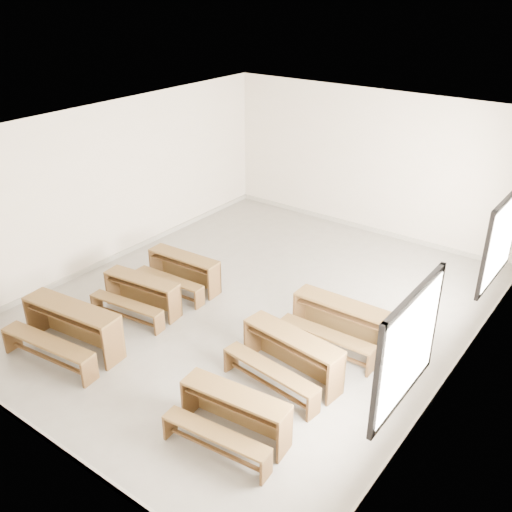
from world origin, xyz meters
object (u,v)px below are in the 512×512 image
Objects in this scene: desk_set_2 at (183,269)px; desk_set_4 at (290,354)px; desk_set_1 at (141,292)px; desk_set_5 at (340,320)px; desk_set_0 at (70,326)px; desk_set_3 at (233,412)px.

desk_set_2 is 0.89× the size of desk_set_4.
desk_set_2 is (0.01, 1.05, 0.01)m from desk_set_1.
desk_set_4 is at bearing -97.48° from desk_set_5.
desk_set_0 is 3.20m from desk_set_3.
desk_set_0 is 1.07× the size of desk_set_4.
desk_set_0 is 1.20× the size of desk_set_1.
desk_set_1 is 0.90× the size of desk_set_4.
desk_set_1 is (0.02, 1.45, -0.07)m from desk_set_0.
desk_set_0 reaches higher than desk_set_4.
desk_set_3 is at bearing -40.82° from desk_set_2.
desk_set_3 is (3.20, 0.04, -0.06)m from desk_set_0.
desk_set_0 reaches higher than desk_set_2.
desk_set_3 reaches higher than desk_set_1.
desk_set_4 reaches higher than desk_set_5.
desk_set_3 is (3.18, -2.47, 0.00)m from desk_set_2.
desk_set_1 is at bearing -173.66° from desk_set_4.
desk_set_5 is (3.24, 0.17, 0.03)m from desk_set_2.
desk_set_4 is at bearing 87.37° from desk_set_3.
desk_set_4 is (-0.08, 1.42, 0.03)m from desk_set_3.
desk_set_5 is at bearing 33.00° from desk_set_0.
desk_set_4 is at bearing -21.74° from desk_set_2.
desk_set_1 is 3.11m from desk_set_4.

